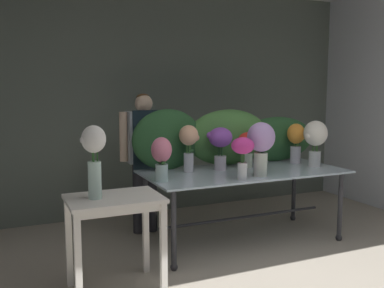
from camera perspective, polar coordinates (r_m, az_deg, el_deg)
The scene contains 15 objects.
ground_plane at distance 4.73m, azimuth 4.23°, elevation -13.21°, with size 7.19×7.19×0.00m, color #9E9384.
wall_back at distance 5.92m, azimuth -3.16°, elevation 5.63°, with size 5.43×0.12×2.97m, color slate.
display_table_glass at distance 4.72m, azimuth 6.79°, elevation -4.66°, with size 2.14×1.01×0.79m.
side_table_white at distance 3.63m, azimuth -10.10°, elevation -8.50°, with size 0.75×0.54×0.79m.
florist at distance 4.98m, azimuth -6.22°, elevation -0.57°, with size 0.57×0.24×1.60m.
foliage_backdrop at distance 5.00m, azimuth 4.89°, elevation 0.74°, with size 2.31×0.31×0.65m.
vase_sunset_freesia at distance 5.22m, azimuth 13.40°, elevation 0.53°, with size 0.21×0.21×0.47m.
vase_peach_peonies at distance 4.55m, azimuth -0.41°, elevation 0.18°, with size 0.22×0.20×0.49m.
vase_scarlet_lilies at distance 4.85m, azimuth 7.34°, elevation -0.04°, with size 0.28×0.23×0.39m.
vase_violet_ranunculus at distance 4.67m, azimuth 3.70°, elevation 0.18°, with size 0.28×0.26×0.46m.
vase_magenta_hydrangea at distance 4.18m, azimuth 6.64°, elevation -0.92°, with size 0.23×0.22×0.41m.
vase_rosy_tulips at distance 4.11m, azimuth -4.00°, elevation -1.62°, with size 0.20×0.20×0.42m.
vase_lilac_dahlias at distance 4.39m, azimuth 8.99°, elevation 0.10°, with size 0.28×0.28×0.54m.
vase_ivory_roses at distance 5.04m, azimuth 15.79°, elevation 0.76°, with size 0.28×0.26×0.52m.
vase_white_roses_tall at distance 3.50m, azimuth -12.68°, elevation -1.44°, with size 0.20×0.19×0.58m.
Camera 1 is at (-2.10, -2.26, 1.66)m, focal length 40.87 mm.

